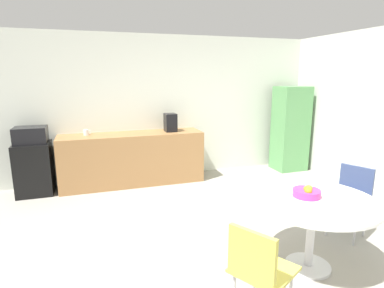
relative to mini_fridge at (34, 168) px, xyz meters
name	(u,v)px	position (x,y,z in m)	size (l,w,h in m)	color
ground_plane	(224,257)	(2.16, -2.65, -0.42)	(6.00, 6.00, 0.00)	#9E998E
wall_back	(160,107)	(2.16, 0.35, 0.88)	(6.00, 0.10, 2.60)	silver
counter_block	(133,159)	(1.57, 0.00, 0.03)	(2.45, 0.60, 0.90)	#9E7042
mini_fridge	(34,168)	(0.00, 0.00, 0.00)	(0.54, 0.54, 0.83)	black
microwave	(31,135)	(0.00, 0.00, 0.55)	(0.48, 0.38, 0.26)	black
locker_cabinet	(290,129)	(4.71, -0.10, 0.42)	(0.60, 0.50, 1.67)	#599959
round_table	(313,210)	(2.90, -3.08, 0.19)	(1.20, 1.20, 0.73)	silver
chair_navy	(352,193)	(3.82, -2.64, 0.10)	(0.56, 0.56, 0.83)	silver
chair_yellow	(258,265)	(2.01, -3.59, 0.10)	(0.57, 0.57, 0.83)	silver
fruit_bowl	(307,192)	(2.87, -3.01, 0.36)	(0.26, 0.26, 0.11)	#D8338C
mug_white	(86,132)	(0.83, 0.08, 0.53)	(0.13, 0.08, 0.09)	white
coffee_maker	(170,123)	(2.27, 0.00, 0.64)	(0.20, 0.24, 0.32)	black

